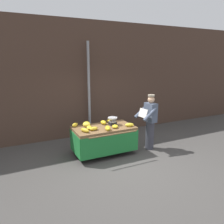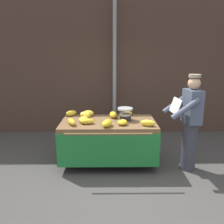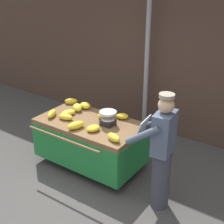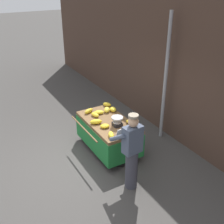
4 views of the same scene
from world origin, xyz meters
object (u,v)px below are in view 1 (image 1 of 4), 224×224
(banana_bunch_2, at_px, (85,130))
(vendor_person, at_px, (150,122))
(banana_bunch_3, at_px, (89,128))
(street_pole, at_px, (89,91))
(banana_cart, at_px, (104,134))
(banana_bunch_5, at_px, (115,126))
(banana_bunch_6, at_px, (75,125))
(banana_bunch_10, at_px, (86,123))
(banana_bunch_7, at_px, (108,128))
(weighing_scale, at_px, (113,121))
(banana_bunch_9, at_px, (87,125))
(banana_bunch_0, at_px, (94,129))
(banana_bunch_4, at_px, (103,122))
(banana_bunch_1, at_px, (130,125))
(banana_bunch_8, at_px, (110,121))

(banana_bunch_2, xyz_separation_m, vendor_person, (2.07, -0.05, -0.01))
(banana_bunch_3, bearing_deg, street_pole, 69.60)
(banana_cart, relative_size, banana_bunch_5, 8.03)
(banana_bunch_6, xyz_separation_m, banana_bunch_10, (0.34, -0.01, 0.00))
(banana_bunch_2, bearing_deg, street_pole, 66.37)
(banana_bunch_3, xyz_separation_m, banana_bunch_7, (0.43, -0.30, 0.01))
(banana_bunch_5, bearing_deg, weighing_scale, 77.70)
(banana_bunch_2, height_order, banana_bunch_9, banana_bunch_9)
(banana_bunch_9, height_order, banana_bunch_10, banana_bunch_9)
(street_pole, distance_m, vendor_person, 2.39)
(banana_cart, height_order, banana_bunch_9, banana_bunch_9)
(banana_bunch_2, distance_m, banana_bunch_7, 0.63)
(banana_bunch_7, height_order, banana_bunch_10, same)
(banana_bunch_9, bearing_deg, banana_bunch_5, -32.63)
(weighing_scale, bearing_deg, banana_bunch_5, -102.30)
(banana_bunch_9, bearing_deg, weighing_scale, -10.94)
(street_pole, bearing_deg, banana_bunch_3, -110.40)
(banana_bunch_0, distance_m, banana_bunch_4, 0.62)
(banana_bunch_1, xyz_separation_m, banana_bunch_3, (-1.14, 0.29, -0.01))
(banana_bunch_2, xyz_separation_m, banana_bunch_7, (0.62, -0.11, 0.00))
(banana_bunch_3, relative_size, vendor_person, 0.15)
(banana_bunch_2, height_order, banana_bunch_6, banana_bunch_6)
(street_pole, height_order, vendor_person, street_pole)
(banana_bunch_5, distance_m, banana_bunch_7, 0.29)
(banana_bunch_8, bearing_deg, banana_bunch_3, -153.62)
(banana_bunch_9, bearing_deg, banana_cart, -25.81)
(banana_bunch_3, bearing_deg, banana_bunch_9, 88.67)
(banana_bunch_5, relative_size, banana_bunch_8, 1.06)
(banana_bunch_2, bearing_deg, banana_bunch_10, 67.30)
(street_pole, relative_size, banana_bunch_2, 11.33)
(banana_bunch_4, height_order, banana_bunch_7, banana_bunch_4)
(banana_cart, relative_size, banana_bunch_10, 8.41)
(banana_bunch_1, bearing_deg, banana_bunch_7, -178.57)
(banana_bunch_0, xyz_separation_m, banana_bunch_2, (-0.27, -0.04, 0.00))
(banana_bunch_3, relative_size, banana_bunch_7, 0.89)
(banana_bunch_6, height_order, banana_bunch_10, banana_bunch_10)
(banana_cart, height_order, banana_bunch_6, banana_bunch_6)
(banana_bunch_0, relative_size, vendor_person, 0.15)
(banana_bunch_1, xyz_separation_m, banana_bunch_4, (-0.59, 0.54, 0.00))
(banana_bunch_6, height_order, banana_bunch_9, banana_bunch_9)
(banana_bunch_7, bearing_deg, street_pole, 85.03)
(banana_bunch_6, bearing_deg, banana_bunch_2, -80.69)
(banana_cart, distance_m, banana_bunch_8, 0.61)
(banana_bunch_6, relative_size, banana_bunch_10, 1.10)
(weighing_scale, relative_size, banana_bunch_9, 1.25)
(banana_bunch_1, distance_m, banana_bunch_10, 1.28)
(banana_bunch_9, bearing_deg, banana_bunch_0, -79.36)
(banana_bunch_8, bearing_deg, banana_bunch_2, -149.27)
(banana_bunch_1, xyz_separation_m, banana_bunch_2, (-1.33, 0.09, -0.00))
(banana_bunch_10, relative_size, vendor_person, 0.12)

